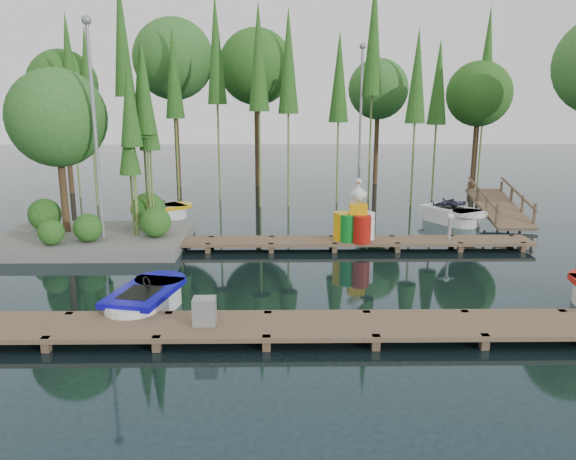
{
  "coord_description": "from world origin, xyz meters",
  "views": [
    {
      "loc": [
        0.28,
        -15.32,
        4.84
      ],
      "look_at": [
        0.5,
        0.5,
        1.1
      ],
      "focal_mm": 35.0,
      "sensor_mm": 36.0,
      "label": 1
    }
  ],
  "objects_px": {
    "island": "(80,149)",
    "utility_cabinet": "(204,311)",
    "boat_blue": "(146,301)",
    "drum_cluster": "(359,223)",
    "yellow_barrel": "(343,226)",
    "boat_yellow_far": "(161,213)"
  },
  "relations": [
    {
      "from": "boat_blue",
      "to": "utility_cabinet",
      "type": "height_order",
      "value": "utility_cabinet"
    },
    {
      "from": "yellow_barrel",
      "to": "drum_cluster",
      "type": "bearing_deg",
      "value": -17.07
    },
    {
      "from": "drum_cluster",
      "to": "utility_cabinet",
      "type": "bearing_deg",
      "value": -120.89
    },
    {
      "from": "yellow_barrel",
      "to": "boat_blue",
      "type": "bearing_deg",
      "value": -132.7
    },
    {
      "from": "boat_yellow_far",
      "to": "boat_blue",
      "type": "bearing_deg",
      "value": -97.99
    },
    {
      "from": "boat_blue",
      "to": "boat_yellow_far",
      "type": "bearing_deg",
      "value": 112.52
    },
    {
      "from": "boat_blue",
      "to": "boat_yellow_far",
      "type": "xyz_separation_m",
      "value": [
        -1.77,
        10.17,
        0.01
      ]
    },
    {
      "from": "island",
      "to": "yellow_barrel",
      "type": "relative_size",
      "value": 7.38
    },
    {
      "from": "island",
      "to": "boat_blue",
      "type": "xyz_separation_m",
      "value": [
        3.47,
        -6.36,
        -2.92
      ]
    },
    {
      "from": "boat_blue",
      "to": "drum_cluster",
      "type": "distance_m",
      "value": 7.85
    },
    {
      "from": "drum_cluster",
      "to": "yellow_barrel",
      "type": "bearing_deg",
      "value": 162.93
    },
    {
      "from": "utility_cabinet",
      "to": "boat_blue",
      "type": "bearing_deg",
      "value": 137.27
    },
    {
      "from": "island",
      "to": "utility_cabinet",
      "type": "bearing_deg",
      "value": -57.23
    },
    {
      "from": "island",
      "to": "drum_cluster",
      "type": "distance_m",
      "value": 9.44
    },
    {
      "from": "utility_cabinet",
      "to": "yellow_barrel",
      "type": "xyz_separation_m",
      "value": [
        3.59,
        7.0,
        0.18
      ]
    },
    {
      "from": "yellow_barrel",
      "to": "boat_yellow_far",
      "type": "bearing_deg",
      "value": 146.33
    },
    {
      "from": "utility_cabinet",
      "to": "yellow_barrel",
      "type": "distance_m",
      "value": 7.87
    },
    {
      "from": "boat_blue",
      "to": "drum_cluster",
      "type": "height_order",
      "value": "drum_cluster"
    },
    {
      "from": "boat_blue",
      "to": "yellow_barrel",
      "type": "xyz_separation_m",
      "value": [
        5.14,
        5.57,
        0.5
      ]
    },
    {
      "from": "boat_blue",
      "to": "drum_cluster",
      "type": "bearing_deg",
      "value": 56.48
    },
    {
      "from": "boat_blue",
      "to": "yellow_barrel",
      "type": "bearing_deg",
      "value": 59.96
    },
    {
      "from": "island",
      "to": "utility_cabinet",
      "type": "relative_size",
      "value": 12.05
    }
  ]
}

